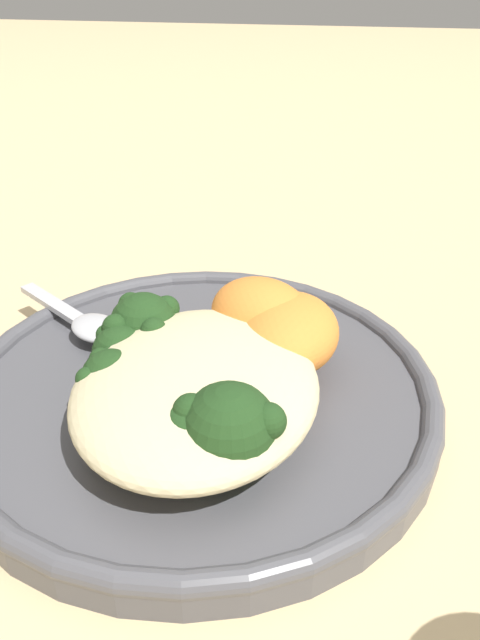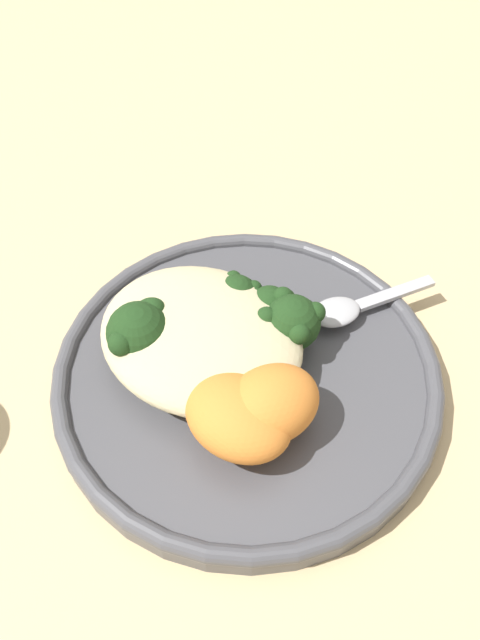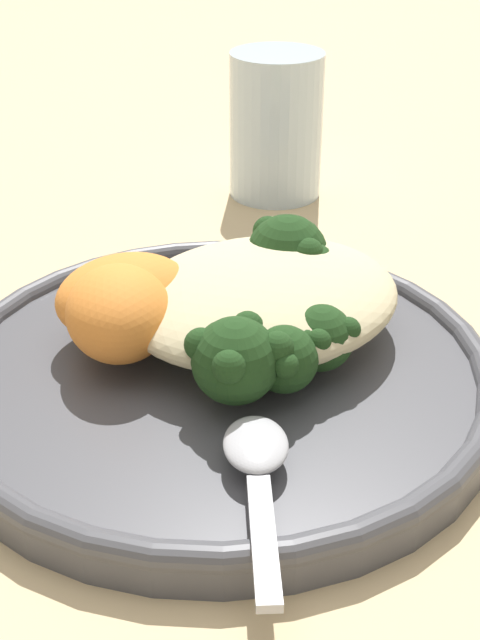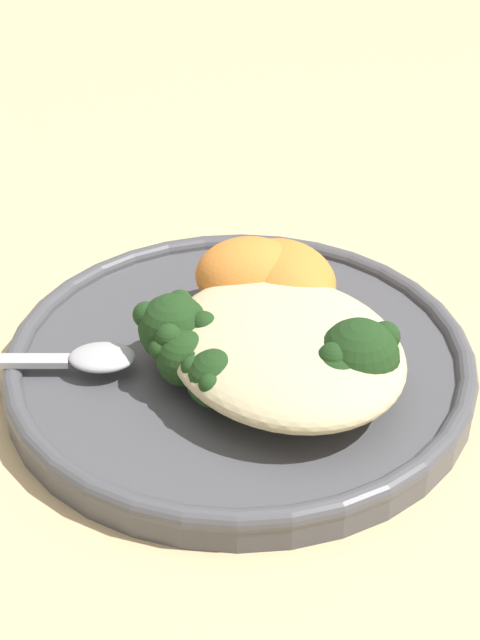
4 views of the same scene
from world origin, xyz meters
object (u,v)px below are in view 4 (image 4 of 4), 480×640
at_px(plate, 251,366).
at_px(sweet_potato_chunk_1, 249,274).
at_px(broccoli_stalk_0, 187,328).
at_px(sweet_potato_chunk_0, 285,278).
at_px(broccoli_stalk_5, 340,351).
at_px(broccoli_stalk_1, 215,347).
at_px(spoon, 83,358).
at_px(quinoa_mound, 285,349).
at_px(broccoli_stalk_3, 259,357).
at_px(broccoli_stalk_2, 228,368).
at_px(broccoli_stalk_4, 316,362).

bearing_deg(plate, sweet_potato_chunk_1, -31.98).
xyz_separation_m(broccoli_stalk_0, sweet_potato_chunk_0, (0.01, -0.07, 0.00)).
bearing_deg(broccoli_stalk_5, sweet_potato_chunk_0, 162.02).
bearing_deg(broccoli_stalk_1, broccoli_stalk_0, -74.39).
distance_m(sweet_potato_chunk_1, spoon, 0.11).
height_order(plate, spoon, spoon).
relative_size(plate, broccoli_stalk_1, 2.34).
distance_m(broccoli_stalk_0, sweet_potato_chunk_0, 0.07).
height_order(quinoa_mound, broccoli_stalk_5, broccoli_stalk_5).
relative_size(quinoa_mound, broccoli_stalk_1, 1.24).
bearing_deg(broccoli_stalk_1, sweet_potato_chunk_1, -146.74).
bearing_deg(broccoli_stalk_0, spoon, -10.58).
height_order(plate, broccoli_stalk_1, broccoli_stalk_1).
bearing_deg(spoon, sweet_potato_chunk_0, -152.37).
height_order(quinoa_mound, sweet_potato_chunk_0, sweet_potato_chunk_0).
distance_m(broccoli_stalk_3, sweet_potato_chunk_0, 0.07).
bearing_deg(quinoa_mound, spoon, 52.11).
bearing_deg(sweet_potato_chunk_0, broccoli_stalk_3, 133.48).
height_order(broccoli_stalk_0, broccoli_stalk_2, broccoli_stalk_0).
distance_m(broccoli_stalk_3, sweet_potato_chunk_1, 0.07).
distance_m(broccoli_stalk_0, broccoli_stalk_3, 0.04).
relative_size(broccoli_stalk_1, broccoli_stalk_2, 1.18).
relative_size(broccoli_stalk_0, broccoli_stalk_5, 0.83).
relative_size(broccoli_stalk_3, spoon, 0.75).
relative_size(broccoli_stalk_3, broccoli_stalk_4, 0.61).
bearing_deg(sweet_potato_chunk_0, broccoli_stalk_5, 167.34).
bearing_deg(plate, spoon, 64.21).
xyz_separation_m(broccoli_stalk_1, sweet_potato_chunk_1, (0.04, -0.05, 0.01)).
height_order(broccoli_stalk_4, broccoli_stalk_5, broccoli_stalk_5).
bearing_deg(sweet_potato_chunk_1, plate, 148.02).
height_order(broccoli_stalk_3, spoon, broccoli_stalk_3).
distance_m(broccoli_stalk_5, sweet_potato_chunk_0, 0.08).
bearing_deg(spoon, broccoli_stalk_4, 172.77).
xyz_separation_m(broccoli_stalk_0, broccoli_stalk_1, (-0.02, -0.01, -0.01)).
bearing_deg(broccoli_stalk_0, broccoli_stalk_3, 134.51).
xyz_separation_m(broccoli_stalk_4, broccoli_stalk_5, (-0.00, -0.01, 0.00)).
relative_size(plate, broccoli_stalk_3, 3.78).
bearing_deg(broccoli_stalk_1, sweet_potato_chunk_0, -163.35).
distance_m(broccoli_stalk_1, spoon, 0.07).
bearing_deg(broccoli_stalk_3, broccoli_stalk_4, 93.96).
xyz_separation_m(sweet_potato_chunk_1, spoon, (0.00, 0.11, -0.02)).
bearing_deg(sweet_potato_chunk_1, spoon, 89.99).
xyz_separation_m(plate, spoon, (0.04, 0.08, 0.01)).
xyz_separation_m(broccoli_stalk_5, sweet_potato_chunk_0, (0.07, -0.02, -0.00)).
height_order(broccoli_stalk_3, sweet_potato_chunk_0, sweet_potato_chunk_0).
xyz_separation_m(plate, broccoli_stalk_1, (-0.00, 0.02, 0.02)).
distance_m(sweet_potato_chunk_0, sweet_potato_chunk_1, 0.02).
height_order(broccoli_stalk_0, sweet_potato_chunk_0, broccoli_stalk_0).
bearing_deg(broccoli_stalk_2, broccoli_stalk_5, 126.68).
bearing_deg(sweet_potato_chunk_0, quinoa_mound, 144.99).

